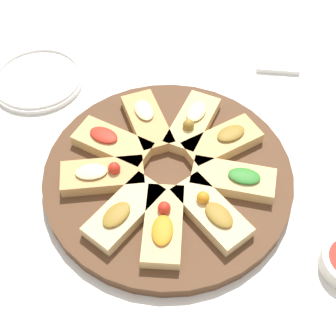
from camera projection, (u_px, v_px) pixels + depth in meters
name	position (u px, v px, depth m)	size (l,w,h in m)	color
ground_plane	(168.00, 180.00, 0.80)	(3.00, 3.00, 0.00)	silver
serving_board	(168.00, 176.00, 0.79)	(0.42, 0.42, 0.02)	#51331E
focaccia_slice_0	(102.00, 173.00, 0.77)	(0.06, 0.14, 0.04)	tan
focaccia_slice_1	(124.00, 212.00, 0.72)	(0.13, 0.14, 0.03)	#E5C689
focaccia_slice_2	(163.00, 225.00, 0.71)	(0.14, 0.08, 0.04)	#DBB775
focaccia_slice_3	(211.00, 212.00, 0.72)	(0.15, 0.12, 0.04)	#E5C689
focaccia_slice_4	(234.00, 179.00, 0.76)	(0.10, 0.15, 0.03)	#DBB775
focaccia_slice_5	(223.00, 142.00, 0.81)	(0.10, 0.15, 0.03)	tan
focaccia_slice_6	(193.00, 123.00, 0.83)	(0.15, 0.12, 0.04)	#DBB775
focaccia_slice_7	(147.00, 121.00, 0.83)	(0.14, 0.08, 0.03)	tan
focaccia_slice_8	(112.00, 143.00, 0.80)	(0.13, 0.14, 0.03)	tan
plate_right	(38.00, 79.00, 0.94)	(0.18, 0.18, 0.02)	white
napkin_stack	(277.00, 56.00, 0.98)	(0.10, 0.09, 0.01)	white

